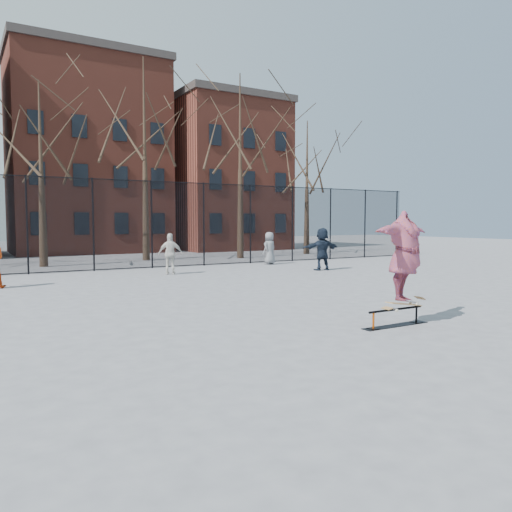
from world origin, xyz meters
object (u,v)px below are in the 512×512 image
skateboard (404,305)px  bystander_extra (270,248)px  bystander_navy (322,249)px  skater (405,257)px  skate_rail (396,319)px  bystander_white (171,254)px

skateboard → bystander_extra: size_ratio=0.58×
skateboard → bystander_navy: size_ratio=0.50×
skateboard → skater: bearing=180.0°
skate_rail → skater: skater is taller
skateboard → bystander_extra: bearing=68.6°
bystander_white → bystander_extra: 6.24m
skate_rail → skater: (0.23, 0.00, 1.27)m
skater → bystander_white: skater is taller
bystander_white → bystander_navy: size_ratio=0.89×
skateboard → skate_rail: bearing=-180.0°
bystander_extra → bystander_navy: bearing=78.6°
skater → bystander_white: 11.81m
bystander_white → bystander_extra: (5.94, 1.91, -0.02)m
bystander_navy → bystander_extra: size_ratio=1.15×
bystander_navy → bystander_extra: 3.70m
skateboard → bystander_navy: bearing=60.1°
skater → bystander_navy: size_ratio=1.23×
bystander_white → bystander_navy: (6.34, -1.77, 0.10)m
bystander_navy → bystander_white: bearing=-9.4°
bystander_extra → skater: bearing=51.0°
skate_rail → skater: size_ratio=0.73×
skate_rail → skater: bearing=0.0°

